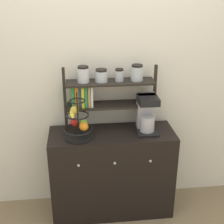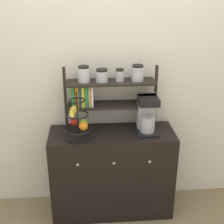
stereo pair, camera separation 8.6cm
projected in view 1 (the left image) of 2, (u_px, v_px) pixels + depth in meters
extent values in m
plane|color=#847051|center=(115.00, 223.00, 2.86)|extent=(12.00, 12.00, 0.00)
cube|color=silver|center=(109.00, 72.00, 2.76)|extent=(7.00, 0.05, 2.60)
cube|color=black|center=(112.00, 172.00, 2.88)|extent=(1.10, 0.40, 0.82)
sphere|color=#B2AD8C|center=(78.00, 166.00, 2.57)|extent=(0.02, 0.02, 0.02)
sphere|color=#B2AD8C|center=(115.00, 163.00, 2.60)|extent=(0.02, 0.02, 0.02)
sphere|color=#B2AD8C|center=(150.00, 161.00, 2.64)|extent=(0.02, 0.02, 0.02)
cube|color=black|center=(146.00, 130.00, 2.75)|extent=(0.18, 0.24, 0.02)
cube|color=#B7B7BC|center=(145.00, 110.00, 2.74)|extent=(0.15, 0.10, 0.31)
cylinder|color=#B7B7BC|center=(147.00, 123.00, 2.70)|extent=(0.12, 0.12, 0.14)
cube|color=black|center=(148.00, 100.00, 2.62)|extent=(0.17, 0.19, 0.06)
cylinder|color=black|center=(79.00, 137.00, 2.64)|extent=(0.25, 0.25, 0.01)
cylinder|color=black|center=(78.00, 115.00, 2.56)|extent=(0.01, 0.01, 0.39)
torus|color=black|center=(78.00, 129.00, 2.61)|extent=(0.25, 0.25, 0.01)
torus|color=black|center=(78.00, 115.00, 2.56)|extent=(0.19, 0.19, 0.01)
torus|color=black|center=(77.00, 101.00, 2.51)|extent=(0.13, 0.13, 0.01)
sphere|color=red|center=(75.00, 122.00, 2.65)|extent=(0.07, 0.07, 0.07)
sphere|color=#6BAD33|center=(84.00, 124.00, 2.62)|extent=(0.07, 0.07, 0.07)
sphere|color=orange|center=(84.00, 126.00, 2.57)|extent=(0.08, 0.08, 0.08)
ellipsoid|color=yellow|center=(72.00, 114.00, 2.52)|extent=(0.05, 0.15, 0.04)
sphere|color=gold|center=(74.00, 110.00, 2.57)|extent=(0.07, 0.07, 0.07)
cube|color=black|center=(65.00, 100.00, 2.68)|extent=(0.02, 0.02, 0.57)
cube|color=black|center=(154.00, 96.00, 2.77)|extent=(0.02, 0.02, 0.57)
cube|color=black|center=(110.00, 105.00, 2.75)|extent=(0.76, 0.20, 0.02)
cube|color=black|center=(110.00, 82.00, 2.67)|extent=(0.76, 0.20, 0.02)
cube|color=#2D8C47|center=(73.00, 96.00, 2.68)|extent=(0.02, 0.14, 0.18)
cube|color=orange|center=(77.00, 96.00, 2.68)|extent=(0.03, 0.13, 0.18)
cube|color=#2D599E|center=(80.00, 96.00, 2.68)|extent=(0.02, 0.12, 0.18)
cube|color=yellow|center=(83.00, 95.00, 2.69)|extent=(0.02, 0.16, 0.18)
cube|color=#2D8C47|center=(86.00, 95.00, 2.69)|extent=(0.02, 0.14, 0.18)
cube|color=tan|center=(89.00, 95.00, 2.69)|extent=(0.02, 0.15, 0.18)
cube|color=white|center=(92.00, 95.00, 2.69)|extent=(0.02, 0.15, 0.18)
cylinder|color=silver|center=(83.00, 75.00, 2.62)|extent=(0.10, 0.10, 0.12)
cylinder|color=black|center=(83.00, 67.00, 2.59)|extent=(0.09, 0.09, 0.02)
cylinder|color=silver|center=(101.00, 76.00, 2.64)|extent=(0.11, 0.11, 0.09)
cylinder|color=black|center=(101.00, 70.00, 2.62)|extent=(0.10, 0.10, 0.02)
cylinder|color=#ADB2B7|center=(119.00, 76.00, 2.66)|extent=(0.07, 0.07, 0.09)
cylinder|color=black|center=(119.00, 70.00, 2.63)|extent=(0.07, 0.07, 0.02)
cylinder|color=silver|center=(137.00, 74.00, 2.67)|extent=(0.11, 0.11, 0.12)
cylinder|color=black|center=(137.00, 66.00, 2.64)|extent=(0.09, 0.09, 0.02)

